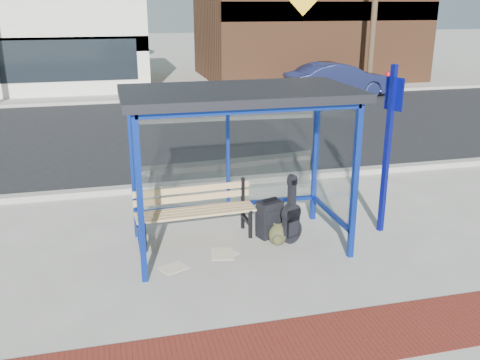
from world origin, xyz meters
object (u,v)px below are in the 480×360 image
object	(u,v)px
guitar_bag	(291,220)
backpack	(278,235)
parked_car	(338,80)
fire_hydrant	(388,79)
bench	(195,208)
suitcase	(270,219)

from	to	relation	value
guitar_bag	backpack	size ratio (longest dim) A/B	3.10
parked_car	fire_hydrant	world-z (taller)	parked_car
bench	fire_hydrant	world-z (taller)	bench
suitcase	parked_car	size ratio (longest dim) A/B	0.16
backpack	parked_car	size ratio (longest dim) A/B	0.08
bench	backpack	size ratio (longest dim) A/B	5.61
bench	fire_hydrant	bearing A→B (deg)	48.40
bench	suitcase	bearing A→B (deg)	-15.70
bench	parked_car	world-z (taller)	parked_car
fire_hydrant	parked_car	bearing A→B (deg)	-149.79
backpack	parked_car	world-z (taller)	parked_car
backpack	parked_car	bearing A→B (deg)	80.28
parked_car	backpack	bearing A→B (deg)	146.20
suitcase	fire_hydrant	size ratio (longest dim) A/B	0.95
guitar_bag	suitcase	bearing A→B (deg)	107.66
suitcase	fire_hydrant	bearing A→B (deg)	35.89
bench	suitcase	xyz separation A→B (m)	(1.15, -0.26, -0.20)
bench	fire_hydrant	xyz separation A→B (m)	(10.82, 13.58, -0.13)
bench	suitcase	world-z (taller)	bench
bench	fire_hydrant	distance (m)	17.37
backpack	guitar_bag	bearing A→B (deg)	28.35
suitcase	backpack	size ratio (longest dim) A/B	1.95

